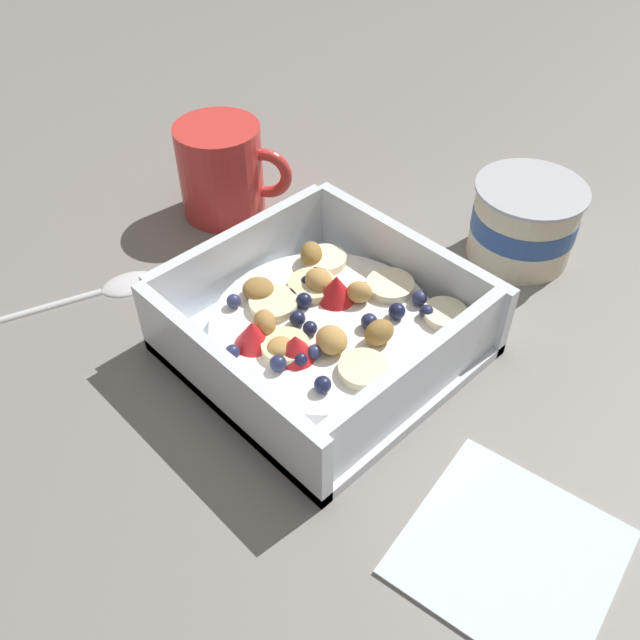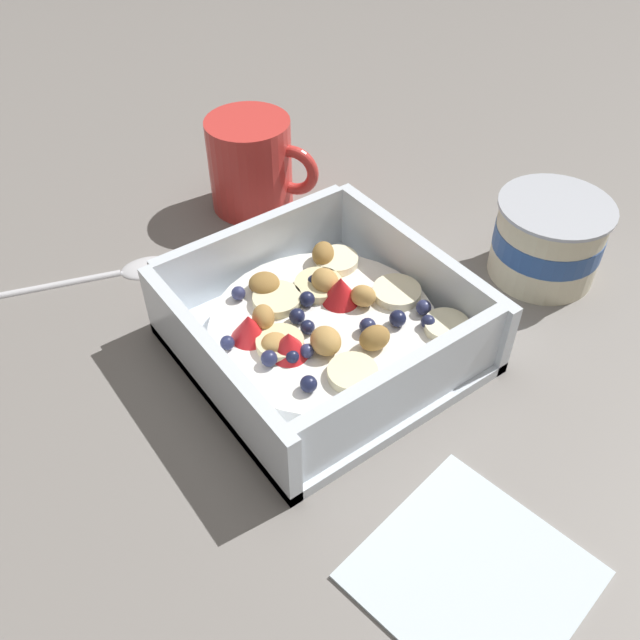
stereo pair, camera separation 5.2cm
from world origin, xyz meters
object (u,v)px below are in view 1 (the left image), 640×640
Objects in this scene: fruit_bowl at (320,327)px; spoon at (98,289)px; folded_napkin at (511,551)px; yogurt_cup at (524,221)px; coffee_mug at (223,170)px.

fruit_bowl reaches higher than spoon.
yogurt_cup is at bearing 123.46° from folded_napkin.
fruit_bowl is 0.22m from yogurt_cup.
folded_napkin is at bearing -10.51° from fruit_bowl.
yogurt_cup is 0.30m from folded_napkin.
coffee_mug is (-0.20, 0.07, 0.02)m from fruit_bowl.
spoon is 1.70× the size of coffee_mug.
coffee_mug is (-0.02, 0.16, 0.04)m from spoon.
folded_napkin is (0.38, 0.05, -0.00)m from spoon.
fruit_bowl is at bearing 27.17° from spoon.
yogurt_cup is 0.96× the size of coffee_mug.
yogurt_cup reaches higher than folded_napkin.
yogurt_cup is (0.22, 0.30, 0.03)m from spoon.
coffee_mug reaches higher than fruit_bowl.
fruit_bowl reaches higher than folded_napkin.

